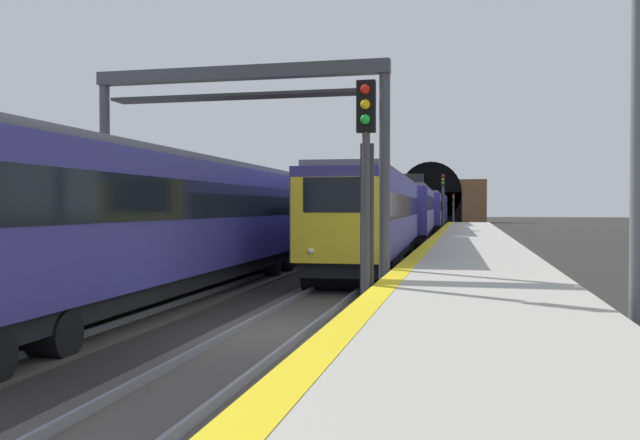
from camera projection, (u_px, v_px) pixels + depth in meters
ground_plane at (274, 336)px, 13.53m from camera, size 320.00×320.00×0.00m
platform_right at (477, 317)px, 12.63m from camera, size 112.00×4.11×1.05m
platform_right_edge_strip at (384, 287)px, 13.02m from camera, size 112.00×0.50×0.01m
track_main_line at (274, 333)px, 13.53m from camera, size 160.00×2.67×0.21m
track_adjacent_line at (89, 325)px, 14.46m from camera, size 160.00×2.99×0.21m
train_main_approaching at (420, 211)px, 55.43m from camera, size 75.23×3.40×4.94m
train_adjacent_platform at (273, 214)px, 28.17m from camera, size 40.55×3.13×4.97m
railway_signal_near at (366, 182)px, 13.36m from camera, size 0.39×0.38×5.21m
railway_signal_mid at (443, 199)px, 56.65m from camera, size 0.39×0.38×5.49m
railway_signal_far at (454, 205)px, 102.00m from camera, size 0.39×0.38×4.63m
overhead_signal_gantry at (238, 125)px, 17.58m from camera, size 0.70×8.16×6.40m
tunnel_portal at (431, 201)px, 112.37m from camera, size 2.71×18.51×10.36m
catenary_mast_near at (635, 104)px, 10.51m from camera, size 0.22×2.37×8.34m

